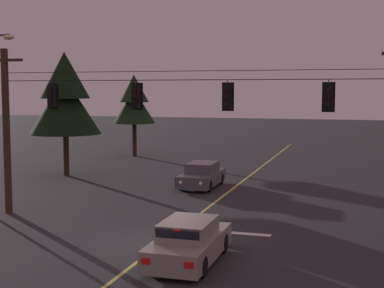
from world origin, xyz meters
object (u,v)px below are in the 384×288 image
Objects in this scene: traffic_light_leftmost at (52,96)px; traffic_light_centre at (227,97)px; tree_verge_far at (134,102)px; traffic_light_left_inner at (136,96)px; car_waiting_near_lane at (189,242)px; car_oncoming_lead at (202,176)px; tree_verge_near at (65,97)px; traffic_light_right_inner at (328,97)px.

traffic_light_leftmost is 1.00× the size of traffic_light_centre.
traffic_light_left_inner is at bearing -67.22° from tree_verge_far.
traffic_light_left_inner is 7.47m from car_waiting_near_lane.
tree_verge_far is at bearing 112.78° from traffic_light_left_inner.
car_oncoming_lead is (-3.41, 13.64, -0.00)m from car_waiting_near_lane.
car_waiting_near_lane is 29.61m from tree_verge_far.
traffic_light_left_inner reaches higher than car_waiting_near_lane.
traffic_light_centre is at bearing -59.25° from tree_verge_far.
car_waiting_near_lane is (7.55, -4.62, -4.58)m from traffic_light_leftmost.
car_waiting_near_lane is at bearing -91.74° from traffic_light_centre.
traffic_light_left_inner is 0.15× the size of tree_verge_near.
traffic_light_right_inner is 12.52m from car_oncoming_lead.
traffic_light_leftmost is at bearing -63.23° from tree_verge_near.
traffic_light_right_inner is at bearing -32.18° from tree_verge_near.
traffic_light_left_inner is at bearing 128.48° from car_waiting_near_lane.
traffic_light_left_inner is 7.64m from traffic_light_right_inner.
traffic_light_leftmost is at bearing -76.40° from tree_verge_far.
traffic_light_leftmost reaches higher than car_waiting_near_lane.
traffic_light_leftmost is 0.18× the size of tree_verge_far.
traffic_light_centre is 10.72m from car_oncoming_lead.
tree_verge_near is at bearing 140.85° from traffic_light_centre.
traffic_light_centre is 25.36m from tree_verge_far.
tree_verge_near reaches higher than traffic_light_centre.
traffic_light_leftmost is at bearing -114.63° from car_oncoming_lead.
tree_verge_near reaches higher than tree_verge_far.
traffic_light_centre reaches higher than car_waiting_near_lane.
tree_verge_near reaches higher than car_oncoming_lead.
traffic_light_leftmost is 11.90m from tree_verge_near.
tree_verge_near is 11.18m from tree_verge_far.
traffic_light_right_inner is 0.28× the size of car_oncoming_lead.
car_waiting_near_lane is (-3.97, -4.62, -4.58)m from traffic_light_right_inner.
traffic_light_leftmost is at bearing 180.00° from traffic_light_centre.
traffic_light_leftmost is 3.88m from traffic_light_left_inner.
tree_verge_near is (-9.23, 10.62, -0.19)m from traffic_light_left_inner.
traffic_light_left_inner is 0.18× the size of tree_verge_far.
tree_verge_near is (-5.36, 10.62, -0.19)m from traffic_light_leftmost.
tree_verge_far is at bearing 120.75° from traffic_light_centre.
tree_verge_far reaches higher than car_waiting_near_lane.
traffic_light_centre is (7.69, 0.00, 0.00)m from traffic_light_leftmost.
traffic_light_right_inner is 27.51m from tree_verge_far.
traffic_light_left_inner is 14.07m from tree_verge_near.
traffic_light_centre is 0.15× the size of tree_verge_near.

